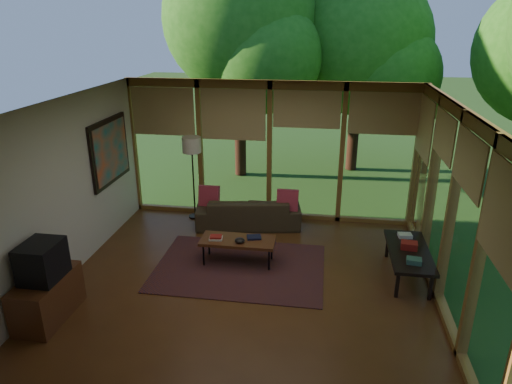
% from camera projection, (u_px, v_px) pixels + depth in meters
% --- Properties ---
extents(floor, '(5.50, 5.50, 0.00)m').
position_uv_depth(floor, '(248.00, 281.00, 6.95)').
color(floor, brown).
rests_on(floor, ground).
extents(ceiling, '(5.50, 5.50, 0.00)m').
position_uv_depth(ceiling, '(247.00, 104.00, 5.99)').
color(ceiling, white).
rests_on(ceiling, ground).
extents(wall_left, '(0.04, 5.00, 2.70)m').
position_uv_depth(wall_left, '(68.00, 189.00, 6.86)').
color(wall_left, beige).
rests_on(wall_left, ground).
extents(wall_front, '(5.50, 0.04, 2.70)m').
position_uv_depth(wall_front, '(202.00, 299.00, 4.16)').
color(wall_front, beige).
rests_on(wall_front, ground).
extents(window_wall_back, '(5.50, 0.12, 2.70)m').
position_uv_depth(window_wall_back, '(269.00, 152.00, 8.78)').
color(window_wall_back, olive).
rests_on(window_wall_back, ground).
extents(window_wall_right, '(0.12, 5.00, 2.70)m').
position_uv_depth(window_wall_right, '(451.00, 210.00, 6.08)').
color(window_wall_right, olive).
rests_on(window_wall_right, ground).
extents(tree_nw, '(3.54, 3.54, 5.51)m').
position_uv_depth(tree_nw, '(239.00, 20.00, 10.49)').
color(tree_nw, '#331B12').
rests_on(tree_nw, ground).
extents(tree_ne, '(3.44, 3.44, 4.91)m').
position_uv_depth(tree_ne, '(360.00, 44.00, 11.11)').
color(tree_ne, '#331B12').
rests_on(tree_ne, ground).
extents(rug, '(2.67, 1.89, 0.01)m').
position_uv_depth(rug, '(240.00, 267.00, 7.32)').
color(rug, maroon).
rests_on(rug, floor).
extents(sofa, '(2.07, 1.08, 0.58)m').
position_uv_depth(sofa, '(248.00, 211.00, 8.74)').
color(sofa, '#3E321F').
rests_on(sofa, floor).
extents(pillow_left, '(0.39, 0.21, 0.41)m').
position_uv_depth(pillow_left, '(209.00, 196.00, 8.70)').
color(pillow_left, maroon).
rests_on(pillow_left, sofa).
extents(pillow_right, '(0.40, 0.21, 0.41)m').
position_uv_depth(pillow_right, '(288.00, 200.00, 8.49)').
color(pillow_right, maroon).
rests_on(pillow_right, sofa).
extents(ct_book_lower, '(0.23, 0.18, 0.03)m').
position_uv_depth(ct_book_lower, '(216.00, 238.00, 7.33)').
color(ct_book_lower, beige).
rests_on(ct_book_lower, coffee_table).
extents(ct_book_upper, '(0.20, 0.16, 0.03)m').
position_uv_depth(ct_book_upper, '(216.00, 237.00, 7.32)').
color(ct_book_upper, maroon).
rests_on(ct_book_upper, coffee_table).
extents(ct_book_side, '(0.26, 0.22, 0.03)m').
position_uv_depth(ct_book_side, '(254.00, 237.00, 7.36)').
color(ct_book_side, black).
rests_on(ct_book_side, coffee_table).
extents(ct_bowl, '(0.16, 0.16, 0.07)m').
position_uv_depth(ct_bowl, '(240.00, 240.00, 7.22)').
color(ct_bowl, black).
rests_on(ct_bowl, coffee_table).
extents(media_cabinet, '(0.50, 1.00, 0.60)m').
position_uv_depth(media_cabinet, '(47.00, 298.00, 6.01)').
color(media_cabinet, '#5D3019').
rests_on(media_cabinet, floor).
extents(television, '(0.45, 0.55, 0.50)m').
position_uv_depth(television, '(42.00, 261.00, 5.81)').
color(television, black).
rests_on(television, media_cabinet).
extents(console_book_a, '(0.23, 0.18, 0.08)m').
position_uv_depth(console_book_a, '(414.00, 261.00, 6.54)').
color(console_book_a, '#355D4E').
rests_on(console_book_a, side_console).
extents(console_book_b, '(0.26, 0.20, 0.11)m').
position_uv_depth(console_book_b, '(409.00, 245.00, 6.95)').
color(console_book_b, maroon).
rests_on(console_book_b, side_console).
extents(console_book_c, '(0.22, 0.17, 0.06)m').
position_uv_depth(console_book_c, '(405.00, 235.00, 7.33)').
color(console_book_c, beige).
rests_on(console_book_c, side_console).
extents(floor_lamp, '(0.36, 0.36, 1.65)m').
position_uv_depth(floor_lamp, '(192.00, 150.00, 8.71)').
color(floor_lamp, black).
rests_on(floor_lamp, floor).
extents(coffee_table, '(1.20, 0.50, 0.43)m').
position_uv_depth(coffee_table, '(238.00, 241.00, 7.34)').
color(coffee_table, '#5D3019').
rests_on(coffee_table, floor).
extents(side_console, '(0.60, 1.40, 0.46)m').
position_uv_depth(side_console, '(409.00, 253.00, 6.94)').
color(side_console, black).
rests_on(side_console, floor).
extents(wall_painting, '(0.06, 1.35, 1.15)m').
position_uv_depth(wall_painting, '(110.00, 151.00, 8.08)').
color(wall_painting, black).
rests_on(wall_painting, wall_left).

